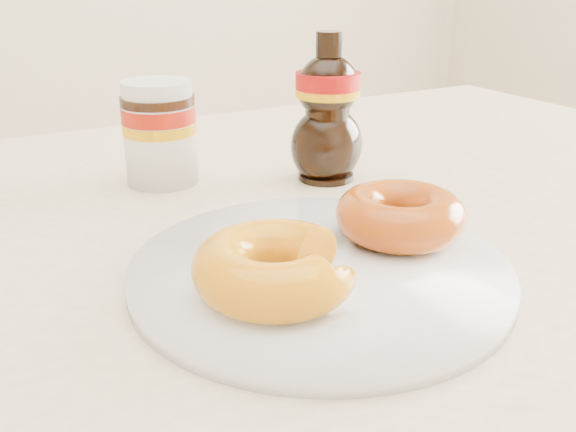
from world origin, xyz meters
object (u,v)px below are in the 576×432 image
dining_table (243,314)px  syrup_bottle (327,108)px  plate (320,271)px  donut_whole (400,215)px  nutella_jar (160,129)px  donut_bitten (275,267)px

dining_table → syrup_bottle: (0.15, 0.09, 0.16)m
dining_table → syrup_bottle: syrup_bottle is taller
plate → donut_whole: donut_whole is taller
plate → nutella_jar: 0.29m
dining_table → donut_whole: size_ratio=13.19×
donut_bitten → nutella_jar: nutella_jar is taller
plate → donut_bitten: (-0.05, -0.03, 0.03)m
plate → donut_bitten: donut_bitten is taller
dining_table → nutella_jar: nutella_jar is taller
donut_bitten → plate: bearing=13.8°
dining_table → donut_bitten: (-0.04, -0.14, 0.12)m
dining_table → plate: 0.15m
donut_whole → nutella_jar: 0.29m
donut_whole → dining_table: bearing=134.6°
nutella_jar → syrup_bottle: bearing=-25.4°
donut_whole → donut_bitten: bearing=-164.6°
donut_whole → syrup_bottle: bearing=75.7°
plate → syrup_bottle: bearing=56.9°
dining_table → donut_bitten: donut_bitten is taller
donut_bitten → nutella_jar: bearing=73.4°
syrup_bottle → plate: bearing=-123.1°
syrup_bottle → donut_whole: bearing=-104.3°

